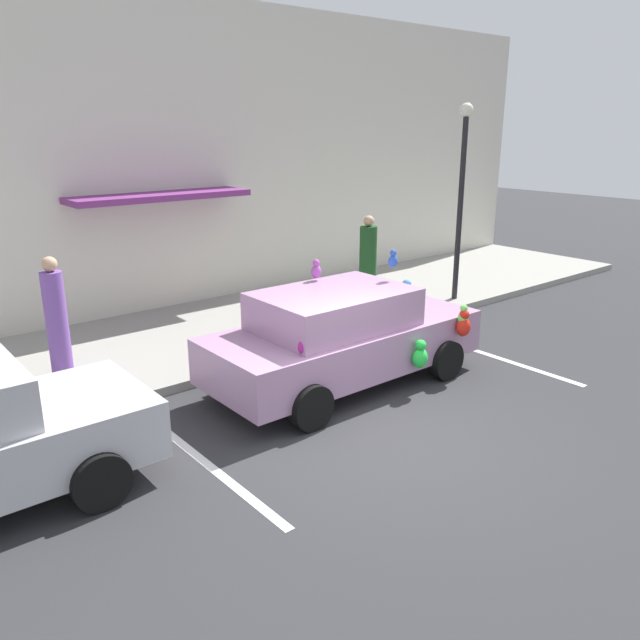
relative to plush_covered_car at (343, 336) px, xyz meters
The scene contains 10 objects.
ground_plane 2.00m from the plush_covered_car, 114.12° to the right, with size 60.00×60.00×0.00m, color #2D2D30.
sidewalk 3.48m from the plush_covered_car, 102.74° to the left, with size 24.00×4.00×0.15m, color gray.
storefront_building 6.02m from the plush_covered_car, 97.80° to the left, with size 24.00×1.25×6.40m.
parking_stripe_front 3.05m from the plush_covered_car, 13.30° to the right, with size 0.12×3.60×0.01m, color silver.
parking_stripe_rear 3.06m from the plush_covered_car, 166.73° to the right, with size 0.12×3.60×0.01m, color silver.
plush_covered_car is the anchor object (origin of this frame).
teddy_bear_on_sidewalk 2.25m from the plush_covered_car, 52.92° to the left, with size 0.42×0.35×0.81m.
street_lamp_post 5.61m from the plush_covered_car, 20.17° to the left, with size 0.28×0.28×4.18m.
pedestrian_near_shopfront 4.51m from the plush_covered_car, 41.69° to the left, with size 0.38×0.38×1.88m.
pedestrian_walking_past 4.38m from the plush_covered_car, 140.61° to the left, with size 0.33×0.33×1.89m.
Camera 1 is at (-5.30, -5.15, 3.90)m, focal length 35.20 mm.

